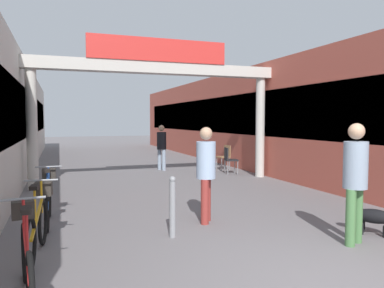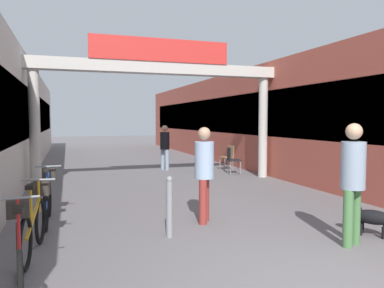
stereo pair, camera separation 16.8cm
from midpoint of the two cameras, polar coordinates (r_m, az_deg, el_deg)
storefront_right at (r=15.86m, az=10.68°, el=3.71°), size 3.00×26.00×3.68m
arcade_sign_gateway at (r=10.86m, az=-4.46°, el=9.33°), size 7.40×0.47×4.09m
pedestrian_with_dog at (r=5.89m, az=24.07°, el=-4.42°), size 0.45×0.45×1.77m
pedestrian_companion at (r=6.59m, az=2.60°, el=-3.72°), size 0.47×0.47×1.69m
pedestrian_carrying_crate at (r=13.55m, az=-3.81°, el=-0.10°), size 0.46×0.46×1.62m
dog_on_leash at (r=6.65m, az=26.09°, el=-9.96°), size 0.56×0.64×0.47m
bicycle_red_nearest at (r=4.36m, az=-23.80°, el=-15.08°), size 0.46×1.68×0.98m
bicycle_orange_second at (r=5.59m, az=-22.01°, el=-10.88°), size 0.46×1.69×0.98m
bicycle_blue_third at (r=7.17m, az=-20.48°, el=-7.65°), size 0.46×1.69×0.98m
bollard_post_metal at (r=5.85m, az=-2.64°, el=-9.47°), size 0.10×0.10×0.95m
cafe_chair_black_nearer at (r=12.62m, az=6.50°, el=-2.14°), size 0.46×0.46×0.89m
cafe_chair_wood_farther at (r=13.69m, az=5.90°, el=-1.69°), size 0.45×0.45×0.89m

